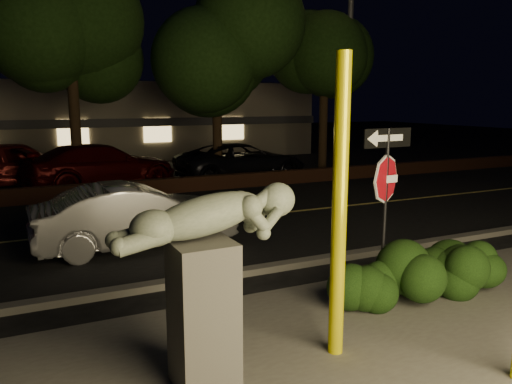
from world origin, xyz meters
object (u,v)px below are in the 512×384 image
Objects in this scene: parked_car_red at (17,164)px; parked_car_dark at (242,161)px; yellow_pole_left at (339,210)px; signpost at (386,180)px; silver_sedan at (135,216)px; sculpture at (206,267)px; parked_car_darkred at (102,166)px; streetlight at (344,7)px.

parked_car_red reaches higher than parked_car_dark.
signpost is (1.62, 1.14, 0.09)m from yellow_pole_left.
silver_sedan is 0.85× the size of parked_car_red.
sculpture is at bearing -164.44° from signpost.
parked_car_dark is (2.78, 11.92, -1.18)m from signpost.
streetlight is at bearing -111.96° from parked_car_darkred.
signpost reaches higher than parked_car_darkred.
streetlight is 7.13m from parked_car_dark.
parked_car_dark reaches higher than silver_sedan.
sculpture is at bearing -177.96° from parked_car_red.
streetlight is 2.28× the size of parked_car_red.
parked_car_red is (-5.18, 13.92, -1.07)m from signpost.
parked_car_dark is at bearing -39.49° from silver_sedan.
signpost reaches higher than parked_car_red.
silver_sedan is (-9.61, -6.50, -5.92)m from streetlight.
parked_car_red is at bearing 11.14° from silver_sedan.
parked_car_darkred is 5.25m from parked_car_dark.
parked_car_dark is at bearing -173.18° from streetlight.
yellow_pole_left is 0.88× the size of silver_sedan.
silver_sedan is (0.37, 5.55, -0.67)m from sculpture.
signpost is 3.52m from sculpture.
parked_car_red is at bearing 47.93° from parked_car_darkred.
yellow_pole_left is at bearing -103.36° from streetlight.
yellow_pole_left is 1.36× the size of signpost.
sculpture is 13.56m from parked_car_darkred.
streetlight is (9.98, 12.05, 5.25)m from sculpture.
signpost is 0.24× the size of streetlight.
streetlight is 10.94m from parked_car_darkred.
streetlight is (6.70, 10.92, 4.70)m from signpost.
silver_sedan is at bearing -124.66° from streetlight.
sculpture reaches higher than parked_car_darkred.
streetlight is at bearing -58.23° from silver_sedan.
signpost is at bearing 163.54° from parked_car_dark.
parked_car_darkred is (2.74, -1.53, -0.05)m from parked_car_red.
signpost is at bearing -164.74° from parked_car_red.
parked_car_dark is (7.97, -1.99, -0.11)m from parked_car_red.
parked_car_red is at bearing 72.62° from parked_car_dark.
parked_car_dark is at bearing 73.34° from signpost.
parked_car_darkred is at bearing 97.66° from signpost.
parked_car_darkred is at bearing 93.48° from yellow_pole_left.
parked_car_red is (-3.56, 15.06, -0.98)m from yellow_pole_left.
yellow_pole_left is 1.65× the size of sculpture.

